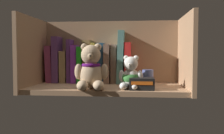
% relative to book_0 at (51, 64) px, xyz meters
% --- Properties ---
extents(shelf_board, '(0.64, 0.30, 0.02)m').
position_rel_book_0_xyz_m(shelf_board, '(0.29, -0.13, -0.10)').
color(shelf_board, '#A87F5B').
rests_on(shelf_board, ground).
extents(shelf_back_panel, '(0.67, 0.01, 0.32)m').
position_rel_book_0_xyz_m(shelf_back_panel, '(0.29, 0.03, 0.05)').
color(shelf_back_panel, '#8D6A4C').
rests_on(shelf_back_panel, ground).
extents(shelf_side_panel_left, '(0.02, 0.33, 0.32)m').
position_rel_book_0_xyz_m(shelf_side_panel_left, '(-0.04, -0.13, 0.05)').
color(shelf_side_panel_left, '#A87F5B').
rests_on(shelf_side_panel_left, ground).
extents(shelf_side_panel_right, '(0.02, 0.33, 0.32)m').
position_rel_book_0_xyz_m(shelf_side_panel_right, '(0.62, -0.13, 0.05)').
color(shelf_side_panel_right, '#A87F5B').
rests_on(shelf_side_panel_right, ground).
extents(book_0, '(0.04, 0.10, 0.18)m').
position_rel_book_0_xyz_m(book_0, '(0.00, 0.00, 0.00)').
color(book_0, '#88345C').
rests_on(book_0, shelf_board).
extents(book_1, '(0.03, 0.12, 0.22)m').
position_rel_book_0_xyz_m(book_1, '(0.04, 0.00, 0.02)').
color(book_1, '#5B346D').
rests_on(book_1, shelf_board).
extents(book_2, '(0.03, 0.11, 0.15)m').
position_rel_book_0_xyz_m(book_2, '(0.07, 0.00, -0.01)').
color(book_2, '#9B7E51').
rests_on(book_2, shelf_board).
extents(book_3, '(0.02, 0.10, 0.21)m').
position_rel_book_0_xyz_m(book_3, '(0.10, 0.00, 0.02)').
color(book_3, '#603176').
rests_on(book_3, shelf_board).
extents(book_4, '(0.03, 0.13, 0.18)m').
position_rel_book_0_xyz_m(book_4, '(0.13, 0.00, 0.00)').
color(book_4, purple).
rests_on(book_4, shelf_board).
extents(book_5, '(0.02, 0.15, 0.17)m').
position_rel_book_0_xyz_m(book_5, '(0.15, 0.00, -0.00)').
color(book_5, green).
rests_on(book_5, shelf_board).
extents(book_6, '(0.03, 0.12, 0.20)m').
position_rel_book_0_xyz_m(book_6, '(0.19, 0.00, 0.01)').
color(book_6, olive).
rests_on(book_6, shelf_board).
extents(book_7, '(0.02, 0.14, 0.19)m').
position_rel_book_0_xyz_m(book_7, '(0.22, 0.00, 0.01)').
color(book_7, gold).
rests_on(book_7, shelf_board).
extents(book_8, '(0.03, 0.09, 0.19)m').
position_rel_book_0_xyz_m(book_8, '(0.25, 0.00, 0.01)').
color(book_8, navy).
rests_on(book_8, shelf_board).
extents(book_9, '(0.03, 0.13, 0.18)m').
position_rel_book_0_xyz_m(book_9, '(0.28, 0.00, 0.00)').
color(book_9, '#7E6150').
rests_on(book_9, shelf_board).
extents(book_10, '(0.03, 0.10, 0.18)m').
position_rel_book_0_xyz_m(book_10, '(0.31, 0.00, 0.00)').
color(book_10, '#8C6B58').
rests_on(book_10, shelf_board).
extents(book_11, '(0.04, 0.14, 0.25)m').
position_rel_book_0_xyz_m(book_11, '(0.34, 0.00, 0.03)').
color(book_11, slate).
rests_on(book_11, shelf_board).
extents(book_12, '(0.03, 0.14, 0.19)m').
position_rel_book_0_xyz_m(book_12, '(0.38, 0.00, 0.01)').
color(book_12, red).
rests_on(book_12, shelf_board).
extents(teddy_bear_larger, '(0.13, 0.14, 0.18)m').
position_rel_book_0_xyz_m(teddy_bear_larger, '(0.24, -0.23, -0.01)').
color(teddy_bear_larger, tan).
rests_on(teddy_bear_larger, shelf_board).
extents(teddy_bear_smaller, '(0.10, 0.10, 0.13)m').
position_rel_book_0_xyz_m(teddy_bear_smaller, '(0.40, -0.20, -0.04)').
color(teddy_bear_smaller, white).
rests_on(teddy_bear_smaller, shelf_board).
extents(pillar_candle, '(0.05, 0.05, 0.07)m').
position_rel_book_0_xyz_m(pillar_candle, '(0.47, -0.13, -0.05)').
color(pillar_candle, '#4C5B99').
rests_on(pillar_candle, shelf_board).
extents(small_product_box, '(0.09, 0.07, 0.05)m').
position_rel_book_0_xyz_m(small_product_box, '(0.44, -0.22, -0.06)').
color(small_product_box, black).
rests_on(small_product_box, shelf_board).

